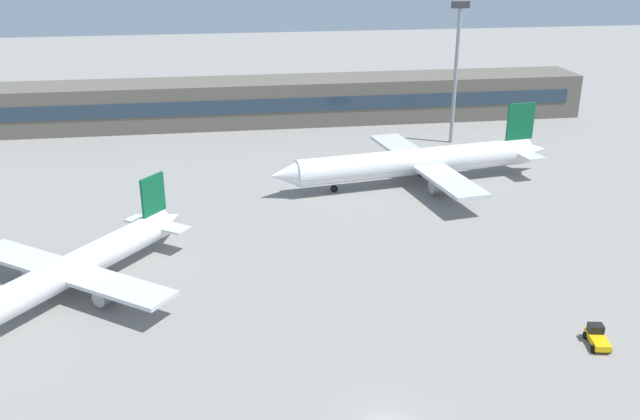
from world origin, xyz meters
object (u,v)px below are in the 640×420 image
airplane_mid (415,162)px  baggage_tug_yellow (597,337)px  airplane_near (62,274)px  floodlight_tower_west (456,63)px

airplane_mid → baggage_tug_yellow: (4.76, -47.61, -2.77)m
airplane_near → floodlight_tower_west: bearing=40.4°
airplane_mid → baggage_tug_yellow: 47.92m
airplane_near → airplane_mid: bearing=32.5°
airplane_near → airplane_mid: (48.00, 30.58, 0.64)m
airplane_near → baggage_tug_yellow: (52.76, -17.03, -2.13)m
airplane_near → airplane_mid: size_ratio=0.69×
airplane_near → baggage_tug_yellow: size_ratio=8.51×
airplane_near → baggage_tug_yellow: airplane_near is taller
baggage_tug_yellow → floodlight_tower_west: 71.15m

